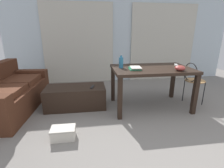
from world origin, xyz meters
TOP-DOWN VIEW (x-y plane):
  - ground_plane at (0.00, 1.27)m, footprint 8.01×8.01m
  - wall_back at (0.00, 3.34)m, footprint 6.19×0.10m
  - curtains at (0.00, 3.25)m, footprint 4.23×0.03m
  - couch at (-2.39, 1.60)m, footprint 0.96×1.80m
  - coffee_table at (-1.20, 1.57)m, footprint 1.09×0.53m
  - craft_table at (0.17, 1.39)m, footprint 1.39×0.88m
  - wire_chair at (1.02, 1.42)m, footprint 0.36×0.37m
  - bottle_near at (-0.37, 1.44)m, footprint 0.08×0.08m
  - bowl at (0.54, 1.10)m, footprint 0.17×0.17m
  - book_stack at (-0.16, 1.30)m, footprint 0.22×0.26m
  - tv_remote_on_table at (0.69, 1.50)m, footprint 0.11×0.19m
  - tv_remote_primary at (-0.89, 1.50)m, footprint 0.08×0.16m
  - shoebox at (-1.31, 0.58)m, footprint 0.32×0.21m

SIDE VIEW (x-z plane):
  - ground_plane at x=0.00m, z-range 0.00..0.00m
  - shoebox at x=-1.31m, z-range 0.00..0.16m
  - coffee_table at x=-1.20m, z-range 0.00..0.40m
  - couch at x=-2.39m, z-range -0.09..0.72m
  - tv_remote_primary at x=-0.89m, z-range 0.40..0.42m
  - wire_chair at x=1.02m, z-range 0.11..0.93m
  - craft_table at x=0.17m, z-range 0.28..1.04m
  - tv_remote_on_table at x=0.69m, z-range 0.75..0.78m
  - book_stack at x=-0.16m, z-range 0.75..0.79m
  - bowl at x=0.54m, z-range 0.75..0.84m
  - bottle_near at x=-0.37m, z-range 0.74..0.96m
  - curtains at x=0.00m, z-range 0.00..2.10m
  - wall_back at x=0.00m, z-range 0.00..2.48m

